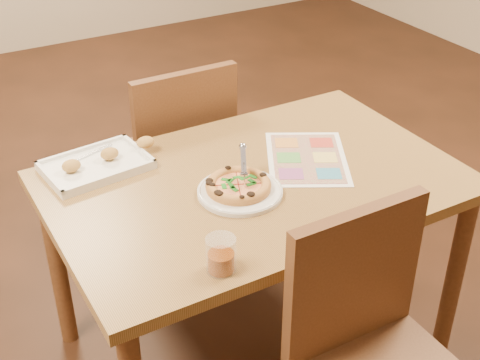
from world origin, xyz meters
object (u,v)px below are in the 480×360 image
chair_near (371,332)px  pizza (238,185)px  pizza_cutter (244,165)px  glass_tumbler (221,257)px  plate (240,192)px  menu (307,158)px  dining_table (255,201)px  chair_far (178,143)px  appetizer_tray (99,164)px

chair_near → pizza: bearing=98.8°
pizza_cutter → glass_tumbler: bearing=169.6°
plate → menu: size_ratio=0.72×
dining_table → menu: (0.22, 0.03, 0.09)m
chair_far → plate: chair_far is taller
chair_near → appetizer_tray: (-0.41, 0.91, 0.17)m
plate → pizza_cutter: 0.08m
pizza → menu: pizza is taller
appetizer_tray → dining_table: bearing=-37.3°
dining_table → pizza_cutter: bearing=-161.0°
chair_far → plate: size_ratio=1.78×
plate → glass_tumbler: bearing=-127.3°
pizza_cutter → appetizer_tray: (-0.35, 0.33, -0.06)m
pizza_cutter → appetizer_tray: 0.49m
dining_table → glass_tumbler: 0.48m
dining_table → pizza_cutter: 0.17m
glass_tumbler → menu: (0.53, 0.37, -0.04)m
chair_near → chair_far: (-0.00, 1.20, 0.00)m
chair_near → glass_tumbler: size_ratio=4.70×
dining_table → glass_tumbler: bearing=-132.0°
dining_table → pizza_cutter: (-0.06, -0.02, 0.16)m
appetizer_tray → menu: 0.69m
dining_table → glass_tumbler: (-0.31, -0.35, 0.13)m
chair_near → pizza_cutter: bearing=95.5°
chair_far → glass_tumbler: (-0.31, -0.95, 0.20)m
pizza → plate: bearing=-88.3°
appetizer_tray → menu: (0.63, -0.29, -0.01)m
dining_table → pizza: 0.15m
dining_table → glass_tumbler: size_ratio=13.00×
chair_far → menu: size_ratio=1.28×
plate → appetizer_tray: 0.49m
appetizer_tray → glass_tumbler: glass_tumbler is taller
pizza_cutter → glass_tumbler: pizza_cutter is taller
pizza → pizza_cutter: pizza_cutter is taller
chair_near → glass_tumbler: bearing=140.5°
chair_far → menu: bearing=110.5°
dining_table → chair_near: chair_near is taller
dining_table → chair_near: (0.00, -0.60, -0.07)m
dining_table → chair_far: 0.61m
plate → chair_near: bearing=-81.0°
dining_table → appetizer_tray: appetizer_tray is taller
chair_near → plate: bearing=99.0°
appetizer_tray → chair_far: bearing=35.1°
menu → plate: bearing=-165.7°
dining_table → chair_near: 0.61m
dining_table → plate: (-0.09, -0.05, 0.09)m
pizza → menu: size_ratio=0.56×
dining_table → plate: plate is taller
dining_table → pizza_cutter: pizza_cutter is taller
plate → menu: bearing=14.3°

